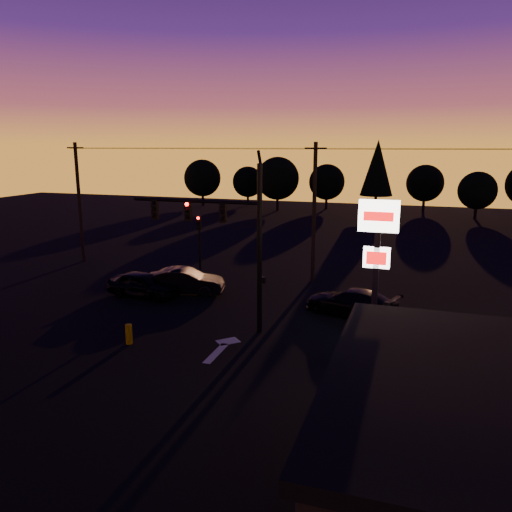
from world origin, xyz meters
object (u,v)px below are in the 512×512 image
Objects in this scene: bollard at (129,334)px; car_mid at (185,281)px; pylon_sign at (377,250)px; car_left at (143,285)px; traffic_signal_mast at (227,229)px; suv_parked at (442,428)px; secondary_signal at (199,239)px; car_right at (351,302)px.

car_mid reaches higher than bollard.
pylon_sign is at bearing -135.02° from car_mid.
pylon_sign is 11.58m from bollard.
bollard is at bearing -176.09° from pylon_sign.
pylon_sign is 1.55× the size of car_left.
car_left is (-6.68, 3.28, -4.19)m from traffic_signal_mast.
pylon_sign reaches higher than car_left.
pylon_sign is at bearing -19.36° from traffic_signal_mast.
traffic_signal_mast is at bearing -148.86° from car_mid.
suv_parked reaches higher than bollard.
secondary_signal is 15.75m from pylon_sign.
secondary_signal is at bearing -17.61° from car_left.
traffic_signal_mast is 7.86m from car_right.
suv_parked is at bearing -37.18° from traffic_signal_mast.
car_left is (-3.11, 6.51, 0.29)m from bollard.
traffic_signal_mast is 1.83× the size of suv_parked.
traffic_signal_mast is at bearing -110.91° from car_left.
secondary_signal reaches higher than car_right.
secondary_signal reaches higher than car_left.
car_right is 1.06× the size of suv_parked.
car_mid is 18.59m from suv_parked.
pylon_sign reaches higher than car_right.
car_right reaches higher than suv_parked.
car_left reaches higher than suv_parked.
secondary_signal reaches higher than bollard.
bollard is 7.22m from car_left.
car_left reaches higher than car_right.
suv_parked is at bearing -62.36° from pylon_sign.
secondary_signal is 11.06m from bollard.
bollard is 11.42m from car_right.
traffic_signal_mast is 1.97× the size of secondary_signal.
car_mid is (0.28, -2.83, -2.09)m from secondary_signal.
bollard is 7.97m from car_mid.
bollard is 0.20× the size of suv_parked.
traffic_signal_mast is 8.54m from car_left.
car_right is at bearing 37.73° from bollard.
secondary_signal is 5.03m from car_left.
bollard is 13.79m from suv_parked.
car_right is (10.37, -3.73, -2.14)m from secondary_signal.
pylon_sign is at bearing -39.77° from secondary_signal.
car_mid reaches higher than suv_parked.
pylon_sign is 7.43× the size of bollard.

